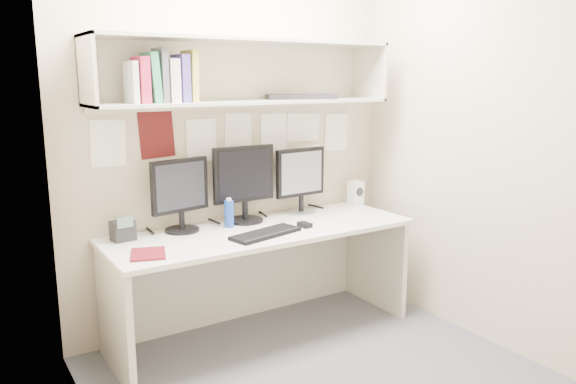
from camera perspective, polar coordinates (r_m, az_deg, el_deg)
floor at (r=3.40m, az=3.14°, el=-18.17°), size 2.40×2.00×0.01m
wall_back at (r=3.83m, az=-5.38°, el=5.75°), size 2.40×0.02×2.60m
wall_front at (r=2.25m, az=18.42°, el=1.14°), size 2.40×0.02×2.60m
wall_left at (r=2.48m, az=-19.73°, el=1.97°), size 0.02×2.00×2.60m
wall_right at (r=3.80m, az=18.35°, el=5.17°), size 0.02×2.00×2.60m
desk at (r=3.74m, az=-2.64°, el=-9.09°), size 2.00×0.70×0.73m
overhead_hutch at (r=3.68m, az=-4.50°, el=12.08°), size 2.00×0.38×0.40m
pinned_papers at (r=3.83m, az=-5.33°, el=4.99°), size 1.92×0.01×0.48m
monitor_left at (r=3.57m, az=-10.89°, el=-0.01°), size 0.39×0.22×0.46m
monitor_center at (r=3.75m, az=-4.48°, el=1.08°), size 0.44×0.24×0.51m
monitor_right at (r=3.98m, az=1.29°, el=1.42°), size 0.40×0.22×0.47m
keyboard at (r=3.46m, az=-2.28°, el=-4.25°), size 0.49×0.27×0.02m
mouse at (r=3.66m, az=1.70°, el=-3.34°), size 0.07×0.10×0.03m
speaker at (r=4.29m, az=6.88°, el=-0.11°), size 0.10×0.10×0.18m
blue_bottle at (r=3.65m, az=-6.01°, el=-2.17°), size 0.06×0.06×0.19m
maroon_notebook at (r=3.18m, az=-14.02°, el=-6.12°), size 0.25×0.27×0.01m
desk_phone at (r=3.49m, az=-16.43°, el=-3.76°), size 0.14×0.13×0.16m
book_stack at (r=3.37m, az=-12.64°, el=11.16°), size 0.39×0.19×0.31m
hutch_tray at (r=3.85m, az=1.33°, el=9.66°), size 0.50×0.34×0.03m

